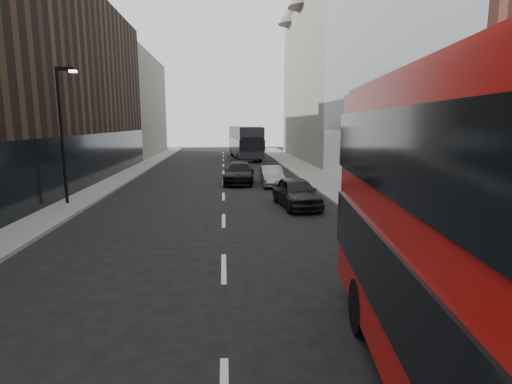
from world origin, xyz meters
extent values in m
cube|color=slate|center=(7.50, 25.00, 0.07)|extent=(3.00, 80.00, 0.15)
cube|color=slate|center=(-8.00, 25.00, 0.07)|extent=(2.00, 80.00, 0.15)
cube|color=gray|center=(11.50, 21.00, 10.00)|extent=(5.00, 22.00, 20.00)
cube|color=silver|center=(9.15, 21.00, 1.90)|extent=(0.35, 21.00, 3.80)
cube|color=#625E56|center=(11.50, 44.00, 9.00)|extent=(5.00, 24.00, 18.00)
cone|color=#625E56|center=(9.50, 52.00, 19.50)|extent=(4.00, 4.00, 3.00)
cube|color=black|center=(-11.50, 30.00, 7.00)|extent=(5.00, 24.00, 14.00)
cube|color=#625E56|center=(-11.50, 52.00, 6.50)|extent=(5.00, 20.00, 13.00)
cylinder|color=black|center=(-8.30, 18.00, 3.65)|extent=(0.16, 0.16, 7.00)
cube|color=black|center=(-7.90, 18.00, 7.05)|extent=(0.90, 0.15, 0.18)
cube|color=#FFF2CC|center=(-7.50, 18.00, 6.93)|extent=(0.35, 0.22, 0.12)
cube|color=black|center=(4.45, 6.12, 2.17)|extent=(2.41, 0.41, 1.60)
cylinder|color=black|center=(2.87, 4.02, 0.57)|extent=(0.49, 1.18, 1.14)
cylinder|color=black|center=(5.40, 3.68, 0.57)|extent=(0.49, 1.18, 1.14)
cube|color=black|center=(2.68, 45.89, 2.13)|extent=(3.69, 12.20, 3.39)
cube|color=black|center=(2.68, 45.89, 1.91)|extent=(3.81, 12.26, 1.20)
cube|color=black|center=(3.17, 39.87, 2.08)|extent=(2.32, 0.27, 1.53)
cube|color=black|center=(2.20, 51.92, 2.08)|extent=(2.32, 0.27, 1.53)
cube|color=black|center=(2.68, 45.89, 3.86)|extent=(3.54, 11.72, 0.12)
cylinder|color=black|center=(1.16, 49.63, 0.55)|extent=(0.41, 1.12, 1.09)
cylinder|color=black|center=(3.59, 49.83, 0.55)|extent=(0.41, 1.12, 1.09)
cylinder|color=black|center=(1.78, 41.96, 0.55)|extent=(0.41, 1.12, 1.09)
cylinder|color=black|center=(4.20, 42.15, 0.55)|extent=(0.41, 1.12, 1.09)
imported|color=black|center=(3.82, 16.75, 0.77)|extent=(2.30, 4.71, 1.55)
imported|color=gray|center=(3.38, 24.08, 0.68)|extent=(1.45, 4.11, 1.35)
imported|color=black|center=(1.18, 25.46, 0.76)|extent=(2.57, 5.37, 1.51)
camera|label=1|loc=(0.04, -3.58, 4.35)|focal=28.00mm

